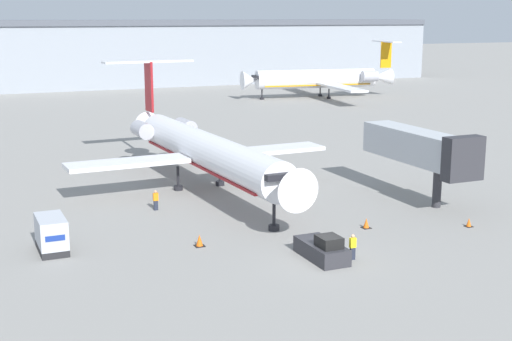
% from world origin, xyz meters
% --- Properties ---
extents(ground_plane, '(600.00, 600.00, 0.00)m').
position_xyz_m(ground_plane, '(0.00, 0.00, 0.00)').
color(ground_plane, gray).
extents(terminal_building, '(180.00, 16.80, 14.32)m').
position_xyz_m(terminal_building, '(0.00, 120.00, 7.19)').
color(terminal_building, '#8C939E').
rests_on(terminal_building, ground).
extents(airplane_main, '(23.76, 33.09, 10.55)m').
position_xyz_m(airplane_main, '(-0.69, 20.92, 3.71)').
color(airplane_main, white).
rests_on(airplane_main, ground).
extents(pushback_tug, '(1.90, 4.28, 1.74)m').
position_xyz_m(pushback_tug, '(0.02, 0.67, 0.64)').
color(pushback_tug, '#2D2D33').
rests_on(pushback_tug, ground).
extents(luggage_cart, '(1.74, 3.46, 2.31)m').
position_xyz_m(luggage_cart, '(-15.38, 9.08, 1.16)').
color(luggage_cart, '#232326').
rests_on(luggage_cart, ground).
extents(worker_near_tug, '(0.40, 0.24, 1.66)m').
position_xyz_m(worker_near_tug, '(1.72, -0.21, 0.86)').
color(worker_near_tug, '#232838').
rests_on(worker_near_tug, ground).
extents(worker_by_wing, '(0.40, 0.24, 1.63)m').
position_xyz_m(worker_by_wing, '(-6.38, 16.19, 0.84)').
color(worker_by_wing, '#232838').
rests_on(worker_by_wing, ground).
extents(traffic_cone_left, '(0.66, 0.66, 0.82)m').
position_xyz_m(traffic_cone_left, '(-6.22, 6.20, 0.39)').
color(traffic_cone_left, black).
rests_on(traffic_cone_left, ground).
extents(traffic_cone_right, '(0.61, 0.61, 0.73)m').
position_xyz_m(traffic_cone_right, '(6.22, 5.29, 0.35)').
color(traffic_cone_right, black).
rests_on(traffic_cone_right, ground).
extents(traffic_cone_mid, '(0.52, 0.52, 0.66)m').
position_xyz_m(traffic_cone_mid, '(13.27, 2.57, 0.31)').
color(traffic_cone_mid, black).
rests_on(traffic_cone_mid, ground).
extents(airplane_parked_far_left, '(30.12, 35.04, 10.45)m').
position_xyz_m(airplane_parked_far_left, '(44.33, 81.61, 3.61)').
color(airplane_parked_far_left, white).
rests_on(airplane_parked_far_left, ground).
extents(jet_bridge, '(3.20, 12.57, 6.19)m').
position_xyz_m(jet_bridge, '(14.54, 10.47, 4.45)').
color(jet_bridge, '#2D2D33').
rests_on(jet_bridge, ground).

